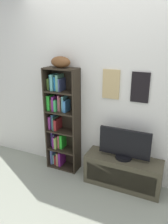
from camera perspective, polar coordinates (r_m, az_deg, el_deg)
back_wall at (r=2.97m, az=6.62°, el=5.22°), size 4.80×0.08×2.50m
bookshelf at (r=3.28m, az=-6.13°, el=-2.04°), size 0.49×0.24×1.55m
football at (r=3.03m, az=-6.12°, el=12.82°), size 0.30×0.17×0.15m
tv_stand at (r=3.14m, az=10.03°, el=-15.04°), size 1.02×0.35×0.42m
television at (r=2.93m, az=10.50°, el=-8.37°), size 0.67×0.22×0.41m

